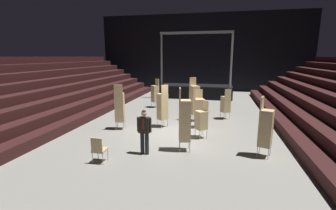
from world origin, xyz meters
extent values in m
cube|color=gray|center=(0.00, 0.00, -0.05)|extent=(22.00, 30.00, 0.10)
cube|color=black|center=(0.00, 15.00, 4.00)|extent=(22.00, 0.30, 8.00)
cube|color=black|center=(-5.38, 1.00, 0.23)|extent=(0.75, 24.00, 0.45)
cube|color=black|center=(-6.12, 1.00, 0.68)|extent=(0.75, 24.00, 0.45)
cube|color=black|center=(-6.88, 1.00, 1.12)|extent=(0.75, 24.00, 0.45)
cube|color=black|center=(-7.62, 1.00, 1.57)|extent=(0.75, 24.00, 0.45)
cube|color=black|center=(-8.38, 1.00, 2.02)|extent=(0.75, 24.00, 0.45)
cube|color=black|center=(-9.12, 1.00, 2.48)|extent=(0.75, 24.00, 0.45)
cube|color=black|center=(-9.88, 1.00, 2.93)|extent=(0.75, 24.00, 0.45)
cube|color=black|center=(-10.62, 1.00, 3.38)|extent=(0.75, 24.00, 0.45)
cube|color=black|center=(5.38, 1.00, 0.23)|extent=(0.75, 24.00, 0.45)
cube|color=black|center=(6.12, 1.00, 0.68)|extent=(0.75, 24.00, 0.45)
cube|color=black|center=(6.88, 1.00, 1.12)|extent=(0.75, 24.00, 0.45)
cube|color=black|center=(0.00, 10.42, 0.53)|extent=(6.33, 2.60, 1.07)
cylinder|color=#9EA0A8|center=(-2.92, 9.37, 3.30)|extent=(0.16, 0.16, 4.46)
cylinder|color=#9EA0A8|center=(2.92, 9.37, 3.30)|extent=(0.16, 0.16, 4.46)
cube|color=#9EA0A8|center=(0.00, 9.37, 5.52)|extent=(6.03, 0.20, 0.20)
cylinder|color=black|center=(-2.67, 9.37, 5.30)|extent=(0.18, 0.18, 0.22)
cylinder|color=black|center=(-0.89, 9.37, 5.30)|extent=(0.18, 0.18, 0.22)
cylinder|color=black|center=(0.89, 9.37, 5.30)|extent=(0.18, 0.18, 0.22)
cylinder|color=black|center=(2.67, 9.37, 5.30)|extent=(0.18, 0.18, 0.22)
cylinder|color=black|center=(-0.48, -2.65, 0.42)|extent=(0.15, 0.15, 0.84)
cylinder|color=black|center=(-0.66, -2.65, 0.42)|extent=(0.15, 0.15, 0.84)
cube|color=silver|center=(-0.57, -2.71, 1.14)|extent=(0.18, 0.11, 0.60)
cube|color=black|center=(-0.57, -2.65, 1.14)|extent=(0.41, 0.24, 0.60)
cube|color=maroon|center=(-0.58, -2.76, 1.21)|extent=(0.06, 0.01, 0.38)
cylinder|color=black|center=(-0.34, -2.66, 1.15)|extent=(0.10, 0.10, 0.55)
cylinder|color=black|center=(-0.81, -2.64, 1.15)|extent=(0.10, 0.10, 0.55)
sphere|color=tan|center=(-0.57, -2.65, 1.58)|extent=(0.20, 0.20, 0.20)
sphere|color=black|center=(-0.57, -2.65, 1.63)|extent=(0.16, 0.16, 0.16)
cylinder|color=#B2B5BA|center=(4.02, -1.80, 0.20)|extent=(0.02, 0.02, 0.40)
cylinder|color=#B2B5BA|center=(3.89, -2.16, 0.20)|extent=(0.02, 0.02, 0.40)
cylinder|color=#B2B5BA|center=(3.66, -1.67, 0.20)|extent=(0.02, 0.02, 0.40)
cylinder|color=#B2B5BA|center=(3.53, -2.03, 0.20)|extent=(0.02, 0.02, 0.40)
cube|color=tan|center=(3.77, -1.91, 0.44)|extent=(0.57, 0.57, 0.08)
cube|color=tan|center=(3.77, -1.91, 0.53)|extent=(0.57, 0.57, 0.08)
cube|color=tan|center=(3.77, -1.91, 0.61)|extent=(0.57, 0.57, 0.08)
cube|color=tan|center=(3.77, -1.91, 0.70)|extent=(0.57, 0.57, 0.08)
cube|color=tan|center=(3.77, -1.91, 0.78)|extent=(0.57, 0.57, 0.08)
cube|color=tan|center=(3.77, -1.91, 0.87)|extent=(0.57, 0.57, 0.08)
cube|color=tan|center=(3.77, -1.91, 0.95)|extent=(0.57, 0.57, 0.08)
cube|color=tan|center=(3.77, -1.91, 1.04)|extent=(0.57, 0.57, 0.08)
cube|color=tan|center=(3.77, -1.91, 1.12)|extent=(0.57, 0.57, 0.08)
cube|color=tan|center=(3.77, -1.91, 1.21)|extent=(0.57, 0.57, 0.08)
cube|color=tan|center=(3.77, -1.91, 1.29)|extent=(0.57, 0.57, 0.08)
cube|color=tan|center=(3.77, -1.91, 1.38)|extent=(0.57, 0.57, 0.08)
cube|color=tan|center=(3.77, -1.91, 1.46)|extent=(0.57, 0.57, 0.08)
cube|color=tan|center=(3.77, -1.91, 1.55)|extent=(0.57, 0.57, 0.08)
cube|color=tan|center=(3.77, -1.91, 1.63)|extent=(0.57, 0.57, 0.08)
cube|color=tan|center=(3.77, -1.91, 1.72)|extent=(0.57, 0.57, 0.08)
cube|color=tan|center=(3.59, -1.85, 1.99)|extent=(0.19, 0.40, 0.46)
cylinder|color=#B2B5BA|center=(2.20, 3.32, 0.20)|extent=(0.02, 0.02, 0.40)
cylinder|color=#B2B5BA|center=(2.52, 3.53, 0.20)|extent=(0.02, 0.02, 0.40)
cylinder|color=#B2B5BA|center=(2.41, 3.00, 0.20)|extent=(0.02, 0.02, 0.40)
cylinder|color=#B2B5BA|center=(2.73, 3.21, 0.20)|extent=(0.02, 0.02, 0.40)
cube|color=tan|center=(2.46, 3.26, 0.44)|extent=(0.61, 0.61, 0.08)
cube|color=tan|center=(2.46, 3.26, 0.53)|extent=(0.61, 0.61, 0.08)
cube|color=tan|center=(2.46, 3.26, 0.61)|extent=(0.61, 0.61, 0.08)
cube|color=tan|center=(2.46, 3.26, 0.70)|extent=(0.61, 0.61, 0.08)
cube|color=tan|center=(2.46, 3.26, 0.78)|extent=(0.61, 0.61, 0.08)
cube|color=tan|center=(2.46, 3.26, 0.87)|extent=(0.61, 0.61, 0.08)
cube|color=tan|center=(2.46, 3.26, 0.95)|extent=(0.61, 0.61, 0.08)
cube|color=tan|center=(2.46, 3.26, 1.04)|extent=(0.61, 0.61, 0.08)
cube|color=tan|center=(2.46, 3.26, 1.12)|extent=(0.61, 0.61, 0.08)
cube|color=tan|center=(2.46, 3.26, 1.21)|extent=(0.61, 0.61, 0.08)
cube|color=tan|center=(2.46, 3.26, 1.29)|extent=(0.61, 0.61, 0.08)
cube|color=tan|center=(2.57, 3.10, 1.56)|extent=(0.37, 0.27, 0.46)
cylinder|color=#B2B5BA|center=(0.99, 2.37, 0.20)|extent=(0.02, 0.02, 0.40)
cylinder|color=#B2B5BA|center=(0.69, 2.13, 0.20)|extent=(0.02, 0.02, 0.40)
cylinder|color=#B2B5BA|center=(0.75, 2.66, 0.20)|extent=(0.02, 0.02, 0.40)
cylinder|color=#B2B5BA|center=(0.45, 2.43, 0.20)|extent=(0.02, 0.02, 0.40)
cube|color=tan|center=(0.72, 2.40, 0.44)|extent=(0.62, 0.62, 0.08)
cube|color=tan|center=(0.72, 2.40, 0.53)|extent=(0.62, 0.62, 0.08)
cube|color=tan|center=(0.72, 2.40, 0.61)|extent=(0.62, 0.62, 0.08)
cube|color=tan|center=(0.72, 2.40, 0.70)|extent=(0.62, 0.62, 0.08)
cube|color=tan|center=(0.72, 2.40, 0.78)|extent=(0.62, 0.62, 0.08)
cube|color=tan|center=(0.72, 2.40, 0.87)|extent=(0.62, 0.62, 0.08)
cube|color=tan|center=(0.72, 2.40, 0.95)|extent=(0.62, 0.62, 0.08)
cube|color=tan|center=(0.72, 2.40, 1.04)|extent=(0.62, 0.62, 0.08)
cube|color=tan|center=(0.72, 2.40, 1.12)|extent=(0.62, 0.62, 0.08)
cube|color=tan|center=(0.72, 2.40, 1.21)|extent=(0.62, 0.62, 0.08)
cube|color=tan|center=(0.72, 2.40, 1.29)|extent=(0.62, 0.62, 0.08)
cube|color=tan|center=(0.72, 2.40, 1.38)|extent=(0.62, 0.62, 0.08)
cube|color=tan|center=(0.72, 2.40, 1.46)|extent=(0.62, 0.62, 0.08)
cube|color=tan|center=(0.72, 2.40, 1.55)|extent=(0.62, 0.62, 0.08)
cube|color=tan|center=(0.72, 2.40, 1.63)|extent=(0.62, 0.62, 0.08)
cube|color=tan|center=(0.72, 2.40, 1.72)|extent=(0.62, 0.62, 0.08)
cube|color=tan|center=(0.72, 2.40, 1.80)|extent=(0.62, 0.62, 0.08)
cube|color=tan|center=(0.72, 2.40, 1.89)|extent=(0.62, 0.62, 0.08)
cube|color=tan|center=(0.72, 2.40, 1.97)|extent=(0.62, 0.62, 0.08)
cube|color=tan|center=(0.60, 2.55, 2.25)|extent=(0.35, 0.29, 0.46)
cylinder|color=#B2B5BA|center=(0.99, -1.77, 0.20)|extent=(0.02, 0.02, 0.40)
cylinder|color=#B2B5BA|center=(1.07, -2.14, 0.20)|extent=(0.02, 0.02, 0.40)
cylinder|color=#B2B5BA|center=(0.61, -1.85, 0.20)|extent=(0.02, 0.02, 0.40)
cylinder|color=#B2B5BA|center=(0.69, -2.22, 0.20)|extent=(0.02, 0.02, 0.40)
cube|color=tan|center=(0.84, -1.99, 0.44)|extent=(0.52, 0.52, 0.08)
cube|color=tan|center=(0.84, -1.99, 0.53)|extent=(0.52, 0.52, 0.08)
cube|color=tan|center=(0.84, -1.99, 0.61)|extent=(0.52, 0.52, 0.08)
cube|color=tan|center=(0.84, -1.99, 0.70)|extent=(0.52, 0.52, 0.08)
cube|color=tan|center=(0.84, -1.99, 0.78)|extent=(0.52, 0.52, 0.08)
cube|color=tan|center=(0.84, -1.99, 0.87)|extent=(0.52, 0.52, 0.08)
cube|color=tan|center=(0.84, -1.99, 0.95)|extent=(0.52, 0.52, 0.08)
cube|color=tan|center=(0.84, -1.99, 1.04)|extent=(0.52, 0.52, 0.08)
cube|color=tan|center=(0.84, -1.99, 1.12)|extent=(0.52, 0.52, 0.08)
cube|color=tan|center=(0.84, -1.99, 1.21)|extent=(0.52, 0.52, 0.08)
cube|color=tan|center=(0.84, -1.99, 1.29)|extent=(0.52, 0.52, 0.08)
cube|color=tan|center=(0.84, -1.99, 1.38)|extent=(0.52, 0.52, 0.08)
cube|color=tan|center=(0.84, -1.99, 1.46)|extent=(0.52, 0.52, 0.08)
cube|color=tan|center=(0.84, -1.99, 1.55)|extent=(0.52, 0.52, 0.08)
cube|color=tan|center=(0.84, -1.99, 1.63)|extent=(0.52, 0.52, 0.08)
cube|color=tan|center=(0.84, -1.99, 1.72)|extent=(0.52, 0.52, 0.08)
cube|color=tan|center=(0.84, -1.99, 1.80)|extent=(0.52, 0.52, 0.08)
cube|color=tan|center=(0.84, -1.99, 1.89)|extent=(0.52, 0.52, 0.08)
cube|color=tan|center=(0.84, -1.99, 1.97)|extent=(0.52, 0.52, 0.08)
cube|color=tan|center=(0.65, -2.03, 2.25)|extent=(0.13, 0.41, 0.46)
cylinder|color=#B2B5BA|center=(-2.40, 5.17, 0.20)|extent=(0.02, 0.02, 0.40)
cylinder|color=#B2B5BA|center=(-2.69, 5.41, 0.20)|extent=(0.02, 0.02, 0.40)
cylinder|color=#B2B5BA|center=(-2.16, 5.46, 0.20)|extent=(0.02, 0.02, 0.40)
cylinder|color=#B2B5BA|center=(-2.45, 5.70, 0.20)|extent=(0.02, 0.02, 0.40)
cube|color=tan|center=(-2.43, 5.43, 0.44)|extent=(0.62, 0.62, 0.08)
cube|color=tan|center=(-2.43, 5.43, 0.53)|extent=(0.62, 0.62, 0.08)
cube|color=tan|center=(-2.43, 5.43, 0.61)|extent=(0.62, 0.62, 0.08)
cube|color=tan|center=(-2.43, 5.43, 0.70)|extent=(0.62, 0.62, 0.08)
cube|color=tan|center=(-2.43, 5.43, 0.78)|extent=(0.62, 0.62, 0.08)
cube|color=tan|center=(-2.43, 5.43, 0.87)|extent=(0.62, 0.62, 0.08)
cube|color=tan|center=(-2.43, 5.43, 0.95)|extent=(0.62, 0.62, 0.08)
cube|color=tan|center=(-2.43, 5.43, 1.04)|extent=(0.62, 0.62, 0.08)
cube|color=tan|center=(-2.43, 5.43, 1.12)|extent=(0.62, 0.62, 0.08)
cube|color=tan|center=(-2.43, 5.43, 1.21)|extent=(0.62, 0.62, 0.08)
cube|color=tan|center=(-2.43, 5.43, 1.29)|extent=(0.62, 0.62, 0.08)
cube|color=tan|center=(-2.43, 5.43, 1.38)|extent=(0.62, 0.62, 0.08)
cube|color=tan|center=(-2.43, 5.43, 1.46)|extent=(0.62, 0.62, 0.08)
cube|color=tan|center=(-2.43, 5.43, 1.55)|extent=(0.62, 0.62, 0.08)
cube|color=tan|center=(-2.30, 5.58, 1.82)|extent=(0.34, 0.30, 0.46)
cylinder|color=#B2B5BA|center=(-2.97, 0.18, 0.20)|extent=(0.02, 0.02, 0.40)
cylinder|color=#B2B5BA|center=(-2.60, 0.27, 0.20)|extent=(0.02, 0.02, 0.40)
cylinder|color=#B2B5BA|center=(-2.88, -0.18, 0.20)|extent=(0.02, 0.02, 0.40)
cylinder|color=#B2B5BA|center=(-2.51, -0.10, 0.20)|extent=(0.02, 0.02, 0.40)
cube|color=tan|center=(-2.74, 0.04, 0.44)|extent=(0.53, 0.53, 0.08)
cube|color=tan|center=(-2.74, 0.04, 0.53)|extent=(0.53, 0.53, 0.08)
cube|color=tan|center=(-2.74, 0.04, 0.61)|extent=(0.53, 0.53, 0.08)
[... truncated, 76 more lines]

